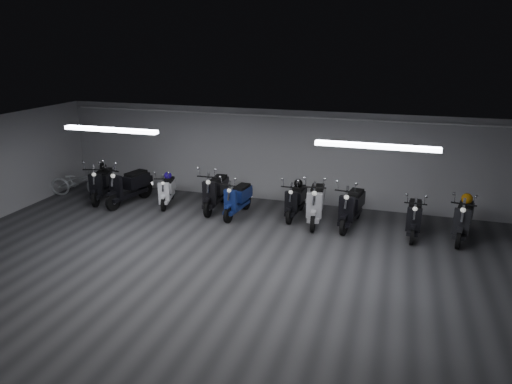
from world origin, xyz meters
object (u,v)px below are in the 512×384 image
(scooter_1, at_px, (128,180))
(bicycle, at_px, (77,179))
(scooter_0, at_px, (101,178))
(scooter_4, at_px, (237,194))
(scooter_5, at_px, (296,195))
(helmet_1, at_px, (467,199))
(scooter_2, at_px, (167,186))
(helmet_2, at_px, (168,176))
(scooter_9, at_px, (464,213))
(scooter_6, at_px, (316,197))
(scooter_3, at_px, (215,186))
(helmet_0, at_px, (298,183))
(helmet_3, at_px, (103,167))
(scooter_7, at_px, (352,201))
(scooter_8, at_px, (415,211))

(scooter_1, height_order, bicycle, scooter_1)
(scooter_0, bearing_deg, scooter_4, -17.35)
(scooter_5, distance_m, helmet_1, 4.34)
(scooter_2, height_order, helmet_2, scooter_2)
(scooter_9, bearing_deg, helmet_2, -170.92)
(scooter_5, xyz_separation_m, scooter_6, (0.61, -0.26, 0.10))
(scooter_3, xyz_separation_m, helmet_2, (-1.59, 0.16, 0.13))
(scooter_2, xyz_separation_m, helmet_2, (-0.06, 0.21, 0.26))
(scooter_5, bearing_deg, scooter_4, -162.40)
(scooter_2, height_order, helmet_0, scooter_2)
(helmet_0, height_order, helmet_3, helmet_3)
(scooter_7, bearing_deg, scooter_0, -170.37)
(scooter_3, xyz_separation_m, helmet_1, (6.69, 0.03, 0.27))
(scooter_6, height_order, helmet_2, scooter_6)
(scooter_0, xyz_separation_m, scooter_5, (6.03, 0.34, -0.07))
(helmet_2, bearing_deg, scooter_6, -4.10)
(helmet_0, bearing_deg, helmet_3, -177.00)
(scooter_8, bearing_deg, scooter_9, 7.15)
(scooter_3, bearing_deg, scooter_1, -175.42)
(bicycle, xyz_separation_m, helmet_2, (3.07, 0.25, 0.30))
(scooter_8, distance_m, helmet_0, 3.19)
(scooter_8, xyz_separation_m, helmet_3, (-9.24, 0.32, 0.35))
(scooter_3, height_order, helmet_0, scooter_3)
(scooter_5, bearing_deg, scooter_9, -0.61)
(scooter_2, bearing_deg, helmet_1, -14.61)
(scooter_3, bearing_deg, scooter_2, 179.82)
(scooter_4, relative_size, scooter_6, 0.88)
(helmet_0, distance_m, helmet_2, 3.97)
(scooter_1, distance_m, scooter_5, 5.04)
(scooter_0, bearing_deg, scooter_2, -11.51)
(helmet_0, height_order, helmet_2, helmet_0)
(scooter_5, bearing_deg, helmet_2, -177.42)
(scooter_9, relative_size, helmet_0, 7.57)
(scooter_9, bearing_deg, helmet_0, -175.61)
(scooter_3, height_order, scooter_6, scooter_6)
(scooter_0, xyz_separation_m, scooter_4, (4.46, -0.06, -0.05))
(helmet_2, bearing_deg, scooter_3, -5.57)
(scooter_0, distance_m, scooter_9, 10.31)
(scooter_4, bearing_deg, scooter_7, 8.41)
(helmet_1, bearing_deg, scooter_2, -179.40)
(helmet_1, bearing_deg, scooter_7, -175.61)
(scooter_8, bearing_deg, scooter_1, -177.27)
(scooter_1, distance_m, helmet_2, 1.18)
(scooter_1, height_order, scooter_2, scooter_1)
(scooter_6, bearing_deg, helmet_0, 135.76)
(scooter_2, xyz_separation_m, bicycle, (-3.13, -0.04, -0.04))
(helmet_0, xyz_separation_m, helmet_2, (-3.97, -0.17, -0.06))
(scooter_2, bearing_deg, scooter_3, -13.05)
(scooter_7, distance_m, helmet_1, 2.79)
(scooter_0, xyz_separation_m, helmet_2, (2.08, 0.40, 0.14))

